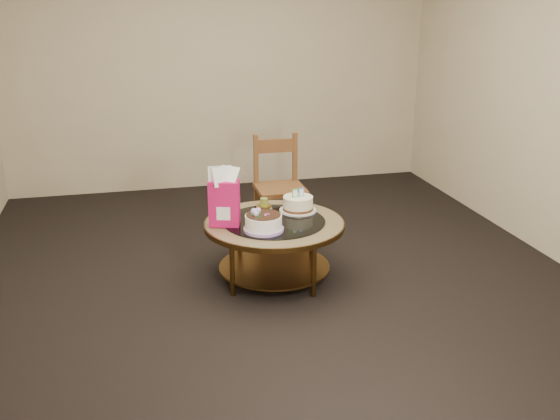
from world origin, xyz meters
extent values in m
plane|color=black|center=(0.00, 0.00, 0.00)|extent=(5.00, 5.00, 0.00)
cube|color=#C7B496|center=(0.00, 2.50, 1.30)|extent=(4.50, 0.02, 2.60)
cube|color=#C7B496|center=(0.00, -2.50, 1.30)|extent=(4.50, 0.02, 2.60)
cylinder|color=brown|center=(0.35, 0.20, 0.21)|extent=(0.04, 0.04, 0.42)
cylinder|color=brown|center=(-0.20, 0.35, 0.21)|extent=(0.04, 0.04, 0.42)
cylinder|color=brown|center=(-0.35, -0.20, 0.21)|extent=(0.04, 0.04, 0.42)
cylinder|color=brown|center=(0.20, -0.35, 0.21)|extent=(0.04, 0.04, 0.42)
cylinder|color=brown|center=(0.00, 0.00, 0.10)|extent=(0.82, 0.82, 0.02)
cylinder|color=brown|center=(0.00, 0.00, 0.43)|extent=(1.02, 1.02, 0.04)
cylinder|color=olive|center=(0.00, 0.00, 0.45)|extent=(1.00, 1.00, 0.01)
cylinder|color=black|center=(0.00, 0.00, 0.45)|extent=(0.74, 0.74, 0.01)
cylinder|color=#B28FCA|center=(-0.12, -0.17, 0.47)|extent=(0.28, 0.28, 0.02)
cylinder|color=white|center=(-0.12, -0.17, 0.51)|extent=(0.26, 0.26, 0.11)
cylinder|color=black|center=(-0.12, -0.17, 0.57)|extent=(0.24, 0.24, 0.01)
sphere|color=#B28FCA|center=(-0.18, -0.15, 0.59)|extent=(0.05, 0.05, 0.05)
sphere|color=#B28FCA|center=(-0.14, -0.13, 0.59)|extent=(0.04, 0.04, 0.04)
sphere|color=#B28FCA|center=(-0.17, -0.19, 0.59)|extent=(0.04, 0.04, 0.04)
cone|color=#1D6F2A|center=(-0.14, -0.16, 0.58)|extent=(0.04, 0.04, 0.02)
cone|color=#1D6F2A|center=(-0.20, -0.17, 0.58)|extent=(0.03, 0.04, 0.02)
cone|color=#1D6F2A|center=(-0.13, -0.11, 0.58)|extent=(0.03, 0.03, 0.02)
cone|color=#1D6F2A|center=(-0.15, -0.21, 0.58)|extent=(0.03, 0.04, 0.02)
cylinder|color=silver|center=(0.22, 0.17, 0.46)|extent=(0.28, 0.28, 0.01)
cylinder|color=#4D2A16|center=(0.22, 0.17, 0.48)|extent=(0.23, 0.23, 0.02)
cylinder|color=#F1EAC8|center=(0.22, 0.17, 0.53)|extent=(0.22, 0.22, 0.08)
cube|color=green|center=(0.20, 0.16, 0.60)|extent=(0.04, 0.02, 0.06)
cube|color=white|center=(0.20, 0.16, 0.60)|extent=(0.03, 0.02, 0.05)
cube|color=#3B7FC8|center=(0.25, 0.17, 0.60)|extent=(0.04, 0.02, 0.06)
cube|color=white|center=(0.25, 0.17, 0.60)|extent=(0.03, 0.02, 0.05)
cube|color=#C2125A|center=(-0.36, 0.00, 0.62)|extent=(0.24, 0.17, 0.33)
cube|color=white|center=(-0.36, 0.00, 0.56)|extent=(0.13, 0.14, 0.10)
cube|color=#E8D25F|center=(-0.01, 0.30, 0.46)|extent=(0.11, 0.11, 0.01)
cylinder|color=gold|center=(-0.01, 0.30, 0.47)|extent=(0.12, 0.12, 0.01)
cylinder|color=olive|center=(-0.01, 0.30, 0.51)|extent=(0.06, 0.06, 0.06)
cylinder|color=black|center=(-0.01, 0.30, 0.54)|extent=(0.00, 0.00, 0.01)
cube|color=brown|center=(0.24, 0.82, 0.43)|extent=(0.41, 0.41, 0.04)
cube|color=brown|center=(0.07, 0.65, 0.22)|extent=(0.04, 0.04, 0.43)
cube|color=brown|center=(0.41, 0.65, 0.22)|extent=(0.04, 0.04, 0.43)
cube|color=brown|center=(0.07, 1.00, 0.22)|extent=(0.04, 0.04, 0.43)
cube|color=brown|center=(0.42, 0.99, 0.22)|extent=(0.04, 0.04, 0.43)
cube|color=brown|center=(0.07, 1.00, 0.66)|extent=(0.04, 0.04, 0.44)
cube|color=brown|center=(0.42, 0.99, 0.66)|extent=(0.04, 0.04, 0.44)
cube|color=brown|center=(0.24, 0.99, 0.77)|extent=(0.35, 0.03, 0.12)
camera|label=1|loc=(-0.95, -4.12, 2.01)|focal=40.00mm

